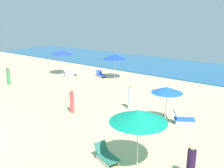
{
  "coord_description": "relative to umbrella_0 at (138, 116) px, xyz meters",
  "views": [
    {
      "loc": [
        12.87,
        -4.63,
        6.3
      ],
      "look_at": [
        1.3,
        10.33,
        1.14
      ],
      "focal_mm": 40.51,
      "sensor_mm": 36.0,
      "label": 1
    }
  ],
  "objects": [
    {
      "name": "beachgoer_3",
      "position": [
        -4.08,
        5.6,
        -1.55
      ],
      "size": [
        0.47,
        0.47,
        1.7
      ],
      "rotation": [
        0.0,
        0.0,
        3.49
      ],
      "color": "white",
      "rests_on": "ground_plane"
    },
    {
      "name": "umbrella_0",
      "position": [
        0.0,
        0.0,
        0.0
      ],
      "size": [
        2.44,
        2.44,
        2.59
      ],
      "color": "silver",
      "rests_on": "ground_plane"
    },
    {
      "name": "lounge_chair_1_0",
      "position": [
        -0.23,
        5.46,
        -2.04
      ],
      "size": [
        1.41,
        1.16,
        0.83
      ],
      "rotation": [
        0.0,
        0.0,
        2.11
      ],
      "color": "silver",
      "rests_on": "ground_plane"
    },
    {
      "name": "ocean",
      "position": [
        -7.86,
        20.8,
        -2.27
      ],
      "size": [
        60.0,
        11.15,
        0.12
      ],
      "primitive_type": "cube",
      "color": "#226194",
      "rests_on": "ground_plane"
    },
    {
      "name": "lounge_chair_0_0",
      "position": [
        -1.3,
        -0.51,
        -2.06
      ],
      "size": [
        1.41,
        0.98,
        0.73
      ],
      "rotation": [
        0.0,
        0.0,
        1.24
      ],
      "color": "silver",
      "rests_on": "ground_plane"
    },
    {
      "name": "beachgoer_1",
      "position": [
        -16.63,
        3.92,
        -1.55
      ],
      "size": [
        0.42,
        0.42,
        1.67
      ],
      "rotation": [
        0.0,
        0.0,
        5.95
      ],
      "color": "#479158",
      "rests_on": "ground_plane"
    },
    {
      "name": "lounge_chair_3_0",
      "position": [
        -14.75,
        9.94,
        -2.06
      ],
      "size": [
        1.45,
        1.02,
        0.68
      ],
      "rotation": [
        0.0,
        0.0,
        1.88
      ],
      "color": "silver",
      "rests_on": "ground_plane"
    },
    {
      "name": "lounge_chair_4_0",
      "position": [
        -11.78,
        11.54,
        -2.1
      ],
      "size": [
        1.62,
        1.21,
        0.66
      ],
      "rotation": [
        0.0,
        0.0,
        1.13
      ],
      "color": "silver",
      "rests_on": "ground_plane"
    },
    {
      "name": "beachgoer_0",
      "position": [
        2.13,
        0.54,
        -1.63
      ],
      "size": [
        0.37,
        0.37,
        1.52
      ],
      "rotation": [
        0.0,
        0.0,
        0.1
      ],
      "color": "#2B1639",
      "rests_on": "ground_plane"
    },
    {
      "name": "beachgoer_2",
      "position": [
        -6.81,
        2.68,
        -1.6
      ],
      "size": [
        0.34,
        0.34,
        1.55
      ],
      "rotation": [
        0.0,
        0.0,
        2.97
      ],
      "color": "#EC504E",
      "rests_on": "ground_plane"
    },
    {
      "name": "umbrella_3",
      "position": [
        -15.96,
        9.95,
        0.08
      ],
      "size": [
        2.35,
        2.35,
        2.62
      ],
      "color": "silver",
      "rests_on": "ground_plane"
    },
    {
      "name": "umbrella_4",
      "position": [
        -10.24,
        11.92,
        -0.07
      ],
      "size": [
        2.32,
        2.32,
        2.51
      ],
      "color": "silver",
      "rests_on": "ground_plane"
    },
    {
      "name": "umbrella_1",
      "position": [
        -1.05,
        4.82,
        -0.22
      ],
      "size": [
        1.83,
        1.83,
        2.3
      ],
      "color": "silver",
      "rests_on": "ground_plane"
    }
  ]
}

